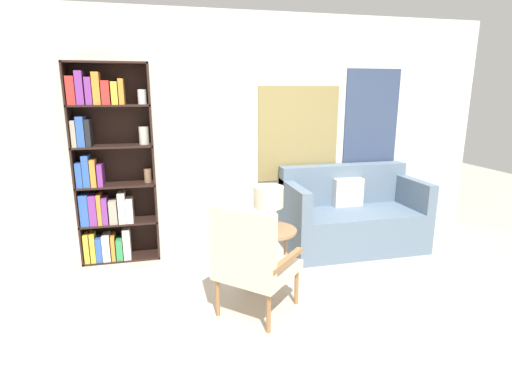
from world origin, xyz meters
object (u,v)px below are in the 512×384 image
at_px(table_lamp, 268,201).
at_px(side_table, 269,234).
at_px(armchair, 251,257).
at_px(couch, 351,217).
at_px(bookshelf, 106,172).

bearing_deg(table_lamp, side_table, -92.94).
bearing_deg(table_lamp, armchair, -115.34).
xyz_separation_m(armchair, couch, (1.52, 1.26, -0.17)).
bearing_deg(bookshelf, side_table, -27.45).
height_order(side_table, table_lamp, table_lamp).
distance_m(couch, side_table, 1.31).
bearing_deg(side_table, couch, 25.77).
height_order(armchair, side_table, armchair).
relative_size(couch, table_lamp, 3.77).
distance_m(armchair, table_lamp, 0.86).
height_order(bookshelf, couch, bookshelf).
xyz_separation_m(armchair, table_lamp, (0.35, 0.74, 0.25)).
relative_size(armchair, couch, 0.60).
height_order(armchair, table_lamp, armchair).
bearing_deg(couch, armchair, -140.45).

